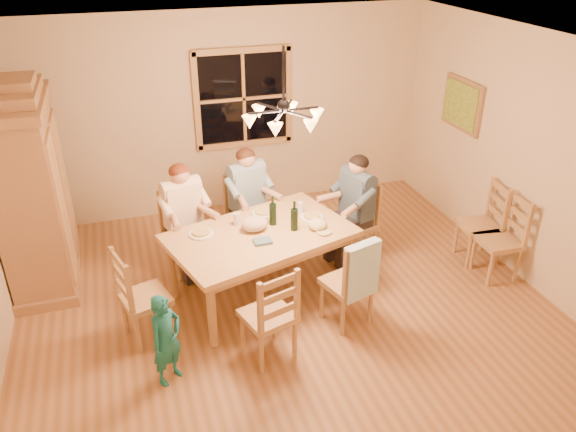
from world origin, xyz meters
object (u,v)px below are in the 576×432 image
object	(u,v)px
armoire	(32,194)
chair_near_left	(268,328)
wine_bottle_b	(294,216)
chair_end_left	(147,311)
chair_far_left	(187,247)
adult_woman	(183,206)
chair_near_right	(346,295)
chair_far_right	(249,228)
chair_end_right	(353,236)
chandelier	(284,116)
adult_plaid_man	(247,188)
dining_table	(260,241)
adult_slate_man	(356,196)
chair_spare_front	(477,237)
chair_spare_back	(496,253)
child	(166,339)
wine_bottle_a	(273,211)

from	to	relation	value
armoire	chair_near_left	bearing A→B (deg)	-44.59
wine_bottle_b	chair_end_left	bearing A→B (deg)	-168.62
chair_far_left	adult_woman	xyz separation A→B (m)	(0.00, 0.00, 0.54)
chair_far_left	chair_near_right	world-z (taller)	same
chair_far_right	chair_end_right	world-z (taller)	same
chandelier	chair_far_left	bearing A→B (deg)	132.68
armoire	adult_plaid_man	world-z (taller)	armoire
chair_near_left	chair_near_right	xyz separation A→B (m)	(0.90, 0.27, 0.00)
dining_table	wine_bottle_b	distance (m)	0.45
chair_far_left	adult_slate_man	xyz separation A→B (m)	(1.94, -0.35, 0.54)
chair_far_left	adult_woman	distance (m)	0.54
dining_table	chair_near_left	xyz separation A→B (m)	(-0.20, -0.98, -0.36)
chair_near_right	chair_spare_front	distance (m)	2.03
chair_near_left	adult_woman	world-z (taller)	adult_woman
dining_table	adult_woman	xyz separation A→B (m)	(-0.70, 0.71, 0.18)
chair_far_left	chair_spare_back	distance (m)	3.54
chair_far_left	child	xyz separation A→B (m)	(-0.42, -1.74, 0.14)
armoire	chair_near_right	size ratio (longest dim) A/B	2.32
chair_near_left	adult_slate_man	world-z (taller)	adult_slate_man
wine_bottle_b	child	bearing A→B (deg)	-146.57
chair_near_left	chair_end_right	xyz separation A→B (m)	(1.44, 1.35, 0.00)
chair_end_right	adult_woman	world-z (taller)	adult_woman
chair_far_right	chair_end_left	size ratio (longest dim) A/B	1.00
wine_bottle_b	chair_near_left	bearing A→B (deg)	-120.84
chair_near_left	chair_spare_front	xyz separation A→B (m)	(2.83, 0.87, 0.00)
chair_spare_front	child	bearing A→B (deg)	112.80
chair_near_right	adult_plaid_man	bearing A→B (deg)	93.37
armoire	adult_plaid_man	size ratio (longest dim) A/B	2.63
armoire	wine_bottle_a	size ratio (longest dim) A/B	6.97
chair_spare_back	chair_end_right	bearing A→B (deg)	61.68
chandelier	chair_far_right	world-z (taller)	chandelier
armoire	chair_end_left	xyz separation A→B (m)	(0.99, -1.40, -0.75)
chair_end_right	chandelier	bearing A→B (deg)	103.63
chair_spare_front	adult_slate_man	bearing A→B (deg)	80.29
adult_woman	child	size ratio (longest dim) A/B	0.98
wine_bottle_b	chair_spare_back	xyz separation A→B (m)	(2.28, -0.43, -0.62)
chair_end_left	dining_table	bearing A→B (deg)	90.00
adult_plaid_man	wine_bottle_b	bearing A→B (deg)	88.25
chair_far_right	chair_spare_front	bearing A→B (deg)	140.95
chandelier	chair_near_left	distance (m)	1.96
chair_far_left	adult_woman	size ratio (longest dim) A/B	1.13
adult_slate_man	chair_spare_back	world-z (taller)	adult_slate_man
adult_slate_man	wine_bottle_a	size ratio (longest dim) A/B	2.65
armoire	chair_spare_front	size ratio (longest dim) A/B	2.32
wine_bottle_a	child	size ratio (longest dim) A/B	0.37
chandelier	chair_end_left	world-z (taller)	chandelier
child	chair_far_left	bearing A→B (deg)	39.03
chair_end_left	child	size ratio (longest dim) A/B	1.11
armoire	wine_bottle_b	world-z (taller)	armoire
dining_table	chair_near_right	world-z (taller)	chair_near_right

